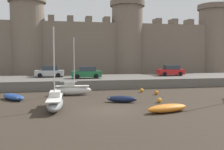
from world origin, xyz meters
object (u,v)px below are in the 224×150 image
(mooring_buoy_off_centre, at_px, (156,93))
(rowboat_foreground_right, at_px, (167,108))
(rowboat_near_channel_left, at_px, (13,97))
(car_quay_west, at_px, (87,73))
(mooring_buoy_mid_mud, at_px, (142,90))
(car_quay_centre_west, at_px, (50,72))
(sailboat_foreground_centre, at_px, (55,102))
(mooring_buoy_near_shore, at_px, (159,100))
(sailboat_midflat_centre, at_px, (72,89))
(car_quay_east, at_px, (171,71))
(rowboat_near_channel_right, at_px, (122,99))

(mooring_buoy_off_centre, bearing_deg, rowboat_foreground_right, -105.59)
(rowboat_near_channel_left, bearing_deg, car_quay_west, 48.49)
(mooring_buoy_mid_mud, bearing_deg, car_quay_centre_west, 138.70)
(sailboat_foreground_centre, distance_m, mooring_buoy_near_shore, 9.50)
(sailboat_midflat_centre, bearing_deg, rowboat_near_channel_left, -160.79)
(mooring_buoy_near_shore, bearing_deg, car_quay_centre_west, 122.12)
(rowboat_near_channel_left, relative_size, mooring_buoy_off_centre, 7.52)
(sailboat_midflat_centre, bearing_deg, sailboat_foreground_centre, -103.38)
(sailboat_midflat_centre, relative_size, car_quay_west, 1.52)
(sailboat_foreground_centre, bearing_deg, sailboat_midflat_centre, 76.62)
(rowboat_near_channel_left, height_order, mooring_buoy_off_centre, rowboat_near_channel_left)
(rowboat_foreground_right, xyz_separation_m, car_quay_west, (-4.40, 17.53, 1.66))
(rowboat_near_channel_left, distance_m, car_quay_east, 24.39)
(rowboat_near_channel_left, bearing_deg, rowboat_foreground_right, -33.17)
(sailboat_midflat_centre, relative_size, rowboat_near_channel_right, 2.14)
(mooring_buoy_near_shore, bearing_deg, car_quay_west, 111.36)
(rowboat_foreground_right, relative_size, car_quay_centre_west, 0.90)
(sailboat_midflat_centre, xyz_separation_m, mooring_buoy_near_shore, (7.66, -6.34, -0.40))
(rowboat_near_channel_right, height_order, car_quay_west, car_quay_west)
(rowboat_near_channel_left, distance_m, sailboat_midflat_centre, 6.21)
(mooring_buoy_near_shore, bearing_deg, car_quay_east, 62.57)
(sailboat_foreground_centre, relative_size, mooring_buoy_mid_mud, 14.16)
(mooring_buoy_near_shore, distance_m, car_quay_centre_west, 19.62)
(rowboat_near_channel_right, bearing_deg, sailboat_midflat_centre, 128.49)
(car_quay_centre_west, bearing_deg, rowboat_foreground_right, -65.18)
(sailboat_foreground_centre, xyz_separation_m, rowboat_foreground_right, (8.53, -2.86, -0.27))
(rowboat_near_channel_left, xyz_separation_m, rowboat_foreground_right, (12.62, -8.25, 0.01))
(rowboat_near_channel_right, bearing_deg, mooring_buoy_mid_mud, 57.08)
(rowboat_near_channel_right, bearing_deg, mooring_buoy_near_shore, -15.30)
(car_quay_west, relative_size, car_quay_centre_west, 1.00)
(sailboat_foreground_centre, bearing_deg, mooring_buoy_mid_mud, 38.83)
(sailboat_foreground_centre, xyz_separation_m, mooring_buoy_off_centre, (10.93, 5.77, -0.36))
(sailboat_midflat_centre, relative_size, car_quay_east, 1.52)
(rowboat_near_channel_left, height_order, car_quay_east, car_quay_east)
(rowboat_near_channel_right, distance_m, mooring_buoy_near_shore, 3.48)
(rowboat_foreground_right, relative_size, mooring_buoy_near_shore, 8.13)
(sailboat_midflat_centre, bearing_deg, rowboat_near_channel_right, -51.51)
(rowboat_near_channel_right, relative_size, car_quay_west, 0.71)
(sailboat_foreground_centre, distance_m, car_quay_west, 15.30)
(rowboat_near_channel_left, xyz_separation_m, car_quay_east, (21.58, 11.23, 1.68))
(mooring_buoy_off_centre, distance_m, car_quay_east, 12.80)
(sailboat_foreground_centre, distance_m, car_quay_east, 24.17)
(car_quay_east, bearing_deg, car_quay_west, -171.72)
(mooring_buoy_near_shore, bearing_deg, rowboat_near_channel_left, 162.37)
(sailboat_foreground_centre, height_order, rowboat_near_channel_right, sailboat_foreground_centre)
(mooring_buoy_off_centre, xyz_separation_m, mooring_buoy_near_shore, (-1.50, -4.68, -0.00))
(rowboat_foreground_right, height_order, mooring_buoy_near_shore, rowboat_foreground_right)
(mooring_buoy_off_centre, height_order, car_quay_centre_west, car_quay_centre_west)
(sailboat_foreground_centre, distance_m, rowboat_foreground_right, 9.00)
(sailboat_midflat_centre, relative_size, car_quay_centre_west, 1.52)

